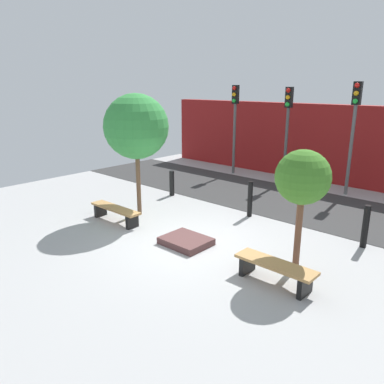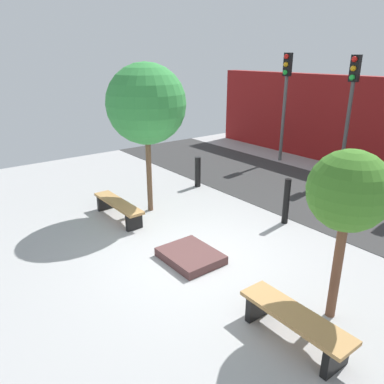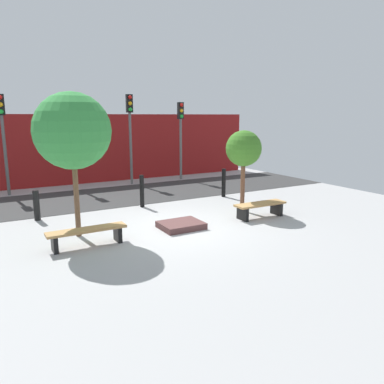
% 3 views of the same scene
% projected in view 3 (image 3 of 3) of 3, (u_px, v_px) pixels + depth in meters
% --- Properties ---
extents(ground_plane, '(18.00, 18.00, 0.00)m').
position_uv_depth(ground_plane, '(180.00, 228.00, 10.41)').
color(ground_plane, '#A3A3A3').
extents(road_strip, '(18.00, 3.82, 0.01)m').
position_uv_depth(road_strip, '(121.00, 195.00, 14.60)').
color(road_strip, '#333333').
rests_on(road_strip, ground).
extents(building_facade, '(16.20, 0.50, 3.12)m').
position_uv_depth(building_facade, '(94.00, 148.00, 17.34)').
color(building_facade, maroon).
rests_on(building_facade, ground).
extents(bench_left, '(1.86, 0.41, 0.44)m').
position_uv_depth(bench_left, '(87.00, 233.00, 8.86)').
color(bench_left, black).
rests_on(bench_left, ground).
extents(bench_right, '(1.68, 0.49, 0.45)m').
position_uv_depth(bench_right, '(260.00, 207.00, 11.40)').
color(bench_right, black).
rests_on(bench_right, ground).
extents(planter_bed, '(1.15, 0.94, 0.17)m').
position_uv_depth(planter_bed, '(181.00, 225.00, 10.34)').
color(planter_bed, brown).
rests_on(planter_bed, ground).
extents(tree_behind_left_bench, '(1.90, 1.90, 3.64)m').
position_uv_depth(tree_behind_left_bench, '(72.00, 131.00, 9.15)').
color(tree_behind_left_bench, brown).
rests_on(tree_behind_left_bench, ground).
extents(tree_behind_right_bench, '(1.14, 1.14, 2.61)m').
position_uv_depth(tree_behind_right_bench, '(244.00, 149.00, 11.82)').
color(tree_behind_right_bench, brown).
rests_on(tree_behind_right_bench, ground).
extents(bollard_far_left, '(0.18, 0.18, 0.91)m').
position_uv_depth(bollard_far_left, '(37.00, 205.00, 11.06)').
color(bollard_far_left, black).
rests_on(bollard_far_left, ground).
extents(bollard_left, '(0.15, 0.15, 1.10)m').
position_uv_depth(bollard_left, '(142.00, 191.00, 12.66)').
color(bollard_left, black).
rests_on(bollard_left, ground).
extents(bollard_center, '(0.16, 0.16, 1.08)m').
position_uv_depth(bollard_center, '(224.00, 183.00, 14.28)').
color(bollard_center, black).
rests_on(bollard_center, ground).
extents(traffic_light_west, '(0.28, 0.27, 3.85)m').
position_uv_depth(traffic_light_west, '(3.00, 127.00, 14.10)').
color(traffic_light_west, '#535353').
rests_on(traffic_light_west, ground).
extents(traffic_light_mid_west, '(0.28, 0.27, 3.78)m').
position_uv_depth(traffic_light_mid_west, '(72.00, 127.00, 15.34)').
color(traffic_light_mid_west, '#4A4A4A').
rests_on(traffic_light_mid_west, ground).
extents(traffic_light_mid_east, '(0.28, 0.27, 3.97)m').
position_uv_depth(traffic_light_mid_east, '(130.00, 123.00, 16.54)').
color(traffic_light_mid_east, '#5A5A5A').
rests_on(traffic_light_mid_east, ground).
extents(traffic_light_east, '(0.28, 0.27, 3.67)m').
position_uv_depth(traffic_light_east, '(181.00, 127.00, 17.81)').
color(traffic_light_east, slate).
rests_on(traffic_light_east, ground).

